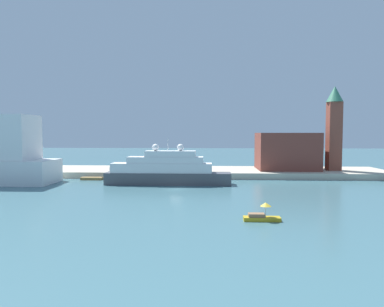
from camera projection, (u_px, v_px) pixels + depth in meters
name	position (u px, v px, depth m)	size (l,w,h in m)	color
ground	(176.00, 190.00, 71.46)	(400.00, 400.00, 0.00)	#3D6670
quay_dock	(185.00, 172.00, 96.99)	(110.00, 19.30, 1.60)	#B7AD99
large_yacht	(166.00, 171.00, 78.60)	(28.53, 4.58, 10.62)	#4C4C51
small_motorboat	(262.00, 215.00, 45.93)	(4.88, 1.46, 2.47)	#B7991E
work_barge	(92.00, 178.00, 86.46)	(5.34, 1.82, 0.67)	olive
harbor_building	(287.00, 151.00, 95.83)	(16.08, 12.81, 10.18)	brown
bell_tower	(334.00, 125.00, 93.12)	(4.42, 4.42, 22.73)	brown
parked_car	(117.00, 168.00, 94.77)	(3.98, 1.68, 1.34)	silver
person_figure	(129.00, 168.00, 91.93)	(0.36, 0.36, 1.71)	#334C8C
mooring_bollard	(193.00, 171.00, 88.90)	(0.43, 0.43, 0.76)	black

